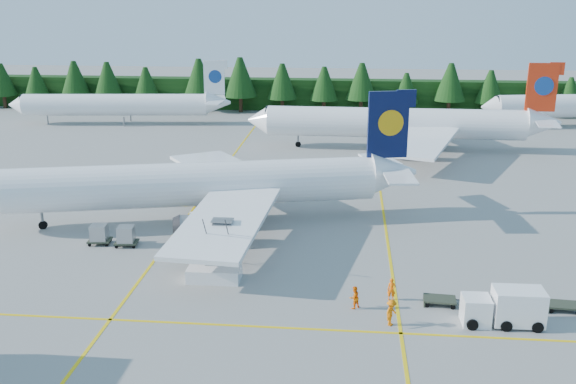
# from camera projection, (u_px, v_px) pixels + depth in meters

# --- Properties ---
(ground) EXTENTS (320.00, 320.00, 0.00)m
(ground) POSITION_uv_depth(u_px,v_px,m) (316.00, 290.00, 48.97)
(ground) COLOR gray
(ground) RESTS_ON ground
(taxi_stripe_a) EXTENTS (0.25, 120.00, 0.01)m
(taxi_stripe_a) POSITION_uv_depth(u_px,v_px,m) (197.00, 204.00, 69.29)
(taxi_stripe_a) COLOR yellow
(taxi_stripe_a) RESTS_ON ground
(taxi_stripe_b) EXTENTS (0.25, 120.00, 0.01)m
(taxi_stripe_b) POSITION_uv_depth(u_px,v_px,m) (383.00, 210.00, 67.46)
(taxi_stripe_b) COLOR yellow
(taxi_stripe_b) RESTS_ON ground
(taxi_stripe_cross) EXTENTS (80.00, 0.25, 0.01)m
(taxi_stripe_cross) POSITION_uv_depth(u_px,v_px,m) (311.00, 329.00, 43.26)
(taxi_stripe_cross) COLOR yellow
(taxi_stripe_cross) RESTS_ON ground
(treeline_hedge) EXTENTS (220.00, 4.00, 6.00)m
(treeline_hedge) POSITION_uv_depth(u_px,v_px,m) (339.00, 95.00, 126.17)
(treeline_hedge) COLOR black
(treeline_hedge) RESTS_ON ground
(airliner_navy) EXTENTS (42.82, 34.83, 12.65)m
(airliner_navy) POSITION_uv_depth(u_px,v_px,m) (180.00, 186.00, 62.62)
(airliner_navy) COLOR white
(airliner_navy) RESTS_ON ground
(airliner_red) EXTENTS (43.81, 36.07, 12.74)m
(airliner_red) POSITION_uv_depth(u_px,v_px,m) (389.00, 123.00, 93.36)
(airliner_red) COLOR white
(airliner_red) RESTS_ON ground
(airliner_far_left) EXTENTS (37.87, 7.23, 11.02)m
(airliner_far_left) POSITION_uv_depth(u_px,v_px,m) (110.00, 104.00, 112.17)
(airliner_far_left) COLOR white
(airliner_far_left) RESTS_ON ground
(airstairs) EXTENTS (4.17, 5.66, 3.75)m
(airstairs) POSITION_uv_depth(u_px,v_px,m) (215.00, 269.00, 50.86)
(airstairs) COLOR white
(airstairs) RESTS_ON ground
(service_truck) EXTENTS (5.42, 2.10, 2.60)m
(service_truck) POSITION_uv_depth(u_px,v_px,m) (503.00, 307.00, 43.56)
(service_truck) COLOR silver
(service_truck) RESTS_ON ground
(dolly_train) EXTENTS (11.07, 1.69, 0.13)m
(dolly_train) POSITION_uv_depth(u_px,v_px,m) (501.00, 302.00, 46.19)
(dolly_train) COLOR #2E3425
(dolly_train) RESTS_ON ground
(uld_pair) EXTENTS (4.71, 1.93, 1.54)m
(uld_pair) POSITION_uv_depth(u_px,v_px,m) (113.00, 234.00, 57.67)
(uld_pair) COLOR #2E3425
(uld_pair) RESTS_ON ground
(crew_a) EXTENTS (0.66, 0.46, 1.70)m
(crew_a) POSITION_uv_depth(u_px,v_px,m) (391.00, 289.00, 47.19)
(crew_a) COLOR #FF5F05
(crew_a) RESTS_ON ground
(crew_b) EXTENTS (1.04, 1.02, 1.69)m
(crew_b) POSITION_uv_depth(u_px,v_px,m) (354.00, 297.00, 45.95)
(crew_b) COLOR #FF6805
(crew_b) RESTS_ON ground
(crew_c) EXTENTS (0.85, 0.94, 1.89)m
(crew_c) POSITION_uv_depth(u_px,v_px,m) (391.00, 313.00, 43.51)
(crew_c) COLOR #DD6604
(crew_c) RESTS_ON ground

